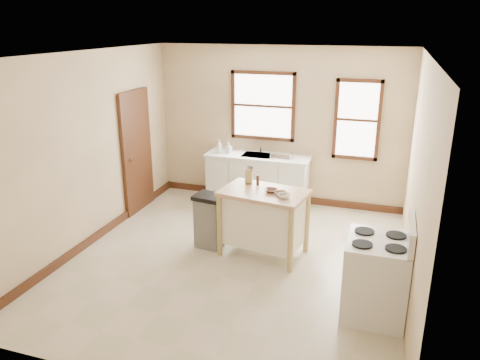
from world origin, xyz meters
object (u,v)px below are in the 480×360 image
at_px(bowl_b, 281,193).
at_px(gas_stove, 377,267).
at_px(soap_bottle_b, 229,148).
at_px(bowl_c, 284,196).
at_px(trash_bin, 210,221).
at_px(soap_bottle_a, 219,146).
at_px(knife_block, 249,177).
at_px(bowl_a, 271,191).
at_px(kitchen_island, 263,223).
at_px(pepper_grinder, 258,180).
at_px(dish_rack, 282,155).

distance_m(bowl_b, gas_stove, 1.68).
distance_m(soap_bottle_b, bowl_c, 2.49).
distance_m(bowl_b, trash_bin, 1.21).
relative_size(soap_bottle_a, knife_block, 1.19).
xyz_separation_m(soap_bottle_a, bowl_a, (1.43, -1.80, -0.06)).
bearing_deg(kitchen_island, bowl_c, -19.13).
bearing_deg(soap_bottle_a, soap_bottle_b, 3.29).
bearing_deg(kitchen_island, pepper_grinder, 134.33).
height_order(knife_block, pepper_grinder, knife_block).
bearing_deg(bowl_c, soap_bottle_a, 130.10).
distance_m(soap_bottle_b, bowl_b, 2.37).
height_order(soap_bottle_b, dish_rack, soap_bottle_b).
distance_m(kitchen_island, gas_stove, 1.89).
distance_m(kitchen_island, pepper_grinder, 0.61).
bearing_deg(pepper_grinder, dish_rack, 90.72).
distance_m(soap_bottle_a, bowl_c, 2.57).
height_order(knife_block, gas_stove, gas_stove).
bearing_deg(bowl_c, knife_block, 145.95).
relative_size(bowl_a, trash_bin, 0.22).
xyz_separation_m(dish_rack, bowl_b, (0.43, -1.89, 0.01)).
bearing_deg(trash_bin, soap_bottle_b, 108.28).
xyz_separation_m(knife_block, bowl_b, (0.55, -0.31, -0.08)).
bearing_deg(trash_bin, bowl_c, -0.05).
distance_m(pepper_grinder, trash_bin, 0.94).
height_order(soap_bottle_a, dish_rack, soap_bottle_a).
height_order(bowl_a, gas_stove, gas_stove).
bearing_deg(gas_stove, kitchen_island, 146.95).
distance_m(kitchen_island, knife_block, 0.69).
xyz_separation_m(soap_bottle_b, gas_stove, (2.74, -2.86, -0.42)).
relative_size(bowl_b, gas_stove, 0.14).
xyz_separation_m(soap_bottle_b, dish_rack, (0.99, -0.01, -0.05)).
bearing_deg(bowl_a, soap_bottle_a, 128.42).
relative_size(kitchen_island, bowl_a, 6.45).
bearing_deg(bowl_c, soap_bottle_b, 126.51).
bearing_deg(dish_rack, soap_bottle_b, 160.51).
xyz_separation_m(soap_bottle_b, kitchen_island, (1.16, -1.83, -0.54)).
bearing_deg(soap_bottle_b, dish_rack, 16.41).
height_order(kitchen_island, trash_bin, kitchen_island).
distance_m(knife_block, bowl_a, 0.48).
relative_size(soap_bottle_a, bowl_c, 1.38).
bearing_deg(trash_bin, kitchen_island, 9.00).
relative_size(kitchen_island, bowl_b, 7.20).
distance_m(trash_bin, gas_stove, 2.60).
height_order(kitchen_island, bowl_b, bowl_b).
distance_m(dish_rack, knife_block, 1.58).
xyz_separation_m(soap_bottle_a, gas_stove, (2.91, -2.82, -0.44)).
height_order(pepper_grinder, bowl_c, pepper_grinder).
relative_size(knife_block, pepper_grinder, 1.33).
distance_m(soap_bottle_b, knife_block, 1.81).
relative_size(soap_bottle_a, gas_stove, 0.20).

